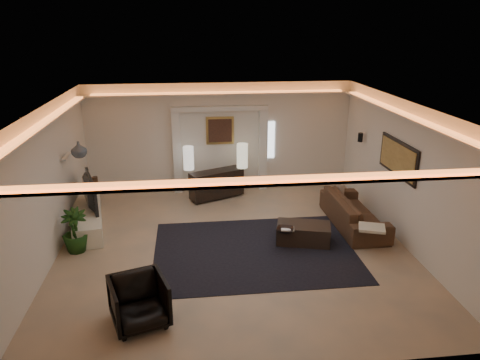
{
  "coord_description": "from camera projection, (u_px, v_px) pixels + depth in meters",
  "views": [
    {
      "loc": [
        -0.82,
        -8.17,
        4.35
      ],
      "look_at": [
        0.2,
        0.6,
        1.25
      ],
      "focal_mm": 33.59,
      "sensor_mm": 36.0,
      "label": 1
    }
  ],
  "objects": [
    {
      "name": "console",
      "position": [
        217.0,
        184.0,
        11.65
      ],
      "size": [
        1.45,
        0.97,
        0.7
      ],
      "primitive_type": "cube",
      "rotation": [
        0.0,
        0.0,
        0.42
      ],
      "color": "black",
      "rests_on": "ground"
    },
    {
      "name": "painting_frame",
      "position": [
        220.0,
        130.0,
        11.9
      ],
      "size": [
        0.74,
        0.04,
        0.74
      ],
      "primitive_type": "cube",
      "color": "tan",
      "rests_on": "wall_back"
    },
    {
      "name": "pilaster_left",
      "position": [
        177.0,
        153.0,
        11.89
      ],
      "size": [
        0.22,
        0.2,
        2.2
      ],
      "primitive_type": "cube",
      "color": "silver",
      "rests_on": "ground"
    },
    {
      "name": "pilaster_right",
      "position": [
        263.0,
        150.0,
        12.14
      ],
      "size": [
        0.22,
        0.2,
        2.2
      ],
      "primitive_type": "cube",
      "color": "silver",
      "rests_on": "ground"
    },
    {
      "name": "figurine",
      "position": [
        95.0,
        183.0,
        10.99
      ],
      "size": [
        0.14,
        0.14,
        0.36
      ],
      "primitive_type": "cylinder",
      "rotation": [
        0.0,
        0.0,
        -0.03
      ],
      "color": "#4B3323",
      "rests_on": "media_ledge"
    },
    {
      "name": "tv",
      "position": [
        85.0,
        192.0,
        9.91
      ],
      "size": [
        1.29,
        0.57,
        0.75
      ],
      "primitive_type": "imported",
      "rotation": [
        0.0,
        0.0,
        1.89
      ],
      "color": "black",
      "rests_on": "media_ledge"
    },
    {
      "name": "coffee_table",
      "position": [
        303.0,
        233.0,
        9.35
      ],
      "size": [
        1.21,
        0.86,
        0.41
      ],
      "primitive_type": "cube",
      "rotation": [
        0.0,
        0.0,
        -0.26
      ],
      "color": "black",
      "rests_on": "ground"
    },
    {
      "name": "art_panel_frame",
      "position": [
        398.0,
        158.0,
        9.29
      ],
      "size": [
        0.04,
        1.64,
        0.74
      ],
      "primitive_type": "cube",
      "color": "black",
      "rests_on": "wall_right"
    },
    {
      "name": "wall_right",
      "position": [
        405.0,
        174.0,
        9.09
      ],
      "size": [
        0.0,
        7.0,
        7.0
      ],
      "primitive_type": "plane",
      "rotation": [
        1.57,
        0.0,
        -1.57
      ],
      "color": "silver",
      "rests_on": "ground"
    },
    {
      "name": "wall_left",
      "position": [
        46.0,
        188.0,
        8.33
      ],
      "size": [
        0.0,
        7.0,
        7.0
      ],
      "primitive_type": "plane",
      "rotation": [
        1.57,
        0.0,
        1.57
      ],
      "color": "silver",
      "rests_on": "ground"
    },
    {
      "name": "daylight_slit",
      "position": [
        270.0,
        140.0,
        12.15
      ],
      "size": [
        0.25,
        0.03,
        1.0
      ],
      "primitive_type": "cube",
      "color": "white",
      "rests_on": "wall_back"
    },
    {
      "name": "lamp_right",
      "position": [
        242.0,
        155.0,
        11.7
      ],
      "size": [
        0.35,
        0.35,
        0.64
      ],
      "primitive_type": "cylinder",
      "rotation": [
        0.0,
        0.0,
        0.26
      ],
      "color": "beige",
      "rests_on": "console"
    },
    {
      "name": "art_panel_gold",
      "position": [
        397.0,
        158.0,
        9.28
      ],
      "size": [
        0.02,
        1.5,
        0.62
      ],
      "primitive_type": "cube",
      "color": "tan",
      "rests_on": "wall_right"
    },
    {
      "name": "throw_blanket",
      "position": [
        372.0,
        228.0,
        8.8
      ],
      "size": [
        0.61,
        0.55,
        0.05
      ],
      "primitive_type": "cube",
      "rotation": [
        0.0,
        0.0,
        -0.35
      ],
      "color": "beige",
      "rests_on": "sofa"
    },
    {
      "name": "wall_back",
      "position": [
        220.0,
        138.0,
        11.99
      ],
      "size": [
        7.0,
        0.0,
        7.0
      ],
      "primitive_type": "plane",
      "rotation": [
        1.57,
        0.0,
        0.0
      ],
      "color": "silver",
      "rests_on": "ground"
    },
    {
      "name": "magazine",
      "position": [
        288.0,
        229.0,
        9.04
      ],
      "size": [
        0.29,
        0.23,
        0.03
      ],
      "primitive_type": "cube",
      "rotation": [
        0.0,
        0.0,
        -0.17
      ],
      "color": "white",
      "rests_on": "coffee_table"
    },
    {
      "name": "alcove_header",
      "position": [
        220.0,
        108.0,
        11.63
      ],
      "size": [
        2.52,
        0.2,
        0.12
      ],
      "primitive_type": "cube",
      "color": "silver",
      "rests_on": "wall_back"
    },
    {
      "name": "wall_sconce",
      "position": [
        360.0,
        137.0,
        11.06
      ],
      "size": [
        0.12,
        0.12,
        0.22
      ],
      "primitive_type": "cylinder",
      "color": "black",
      "rests_on": "wall_right"
    },
    {
      "name": "painting_canvas",
      "position": [
        220.0,
        131.0,
        11.87
      ],
      "size": [
        0.62,
        0.02,
        0.62
      ],
      "primitive_type": "cube",
      "color": "#4C2D1E",
      "rests_on": "wall_back"
    },
    {
      "name": "bowl",
      "position": [
        285.0,
        230.0,
        8.93
      ],
      "size": [
        0.44,
        0.44,
        0.08
      ],
      "primitive_type": "imported",
      "rotation": [
        0.0,
        0.0,
        -0.35
      ],
      "color": "black",
      "rests_on": "coffee_table"
    },
    {
      "name": "floor",
      "position": [
        234.0,
        247.0,
        9.19
      ],
      "size": [
        7.0,
        7.0,
        0.0
      ],
      "primitive_type": "plane",
      "color": "tan",
      "rests_on": "ground"
    },
    {
      "name": "lamp_left",
      "position": [
        188.0,
        157.0,
        11.55
      ],
      "size": [
        0.29,
        0.29,
        0.61
      ],
      "primitive_type": "cylinder",
      "rotation": [
        0.0,
        0.0,
        0.08
      ],
      "color": "silver",
      "rests_on": "console"
    },
    {
      "name": "area_rug",
      "position": [
        254.0,
        251.0,
        9.05
      ],
      "size": [
        4.0,
        3.0,
        0.01
      ],
      "primitive_type": "cube",
      "color": "black",
      "rests_on": "ground"
    },
    {
      "name": "cove_soffit",
      "position": [
        233.0,
        121.0,
        8.32
      ],
      "size": [
        7.0,
        7.0,
        0.04
      ],
      "primitive_type": "cube",
      "color": "silver",
      "rests_on": "ceiling"
    },
    {
      "name": "media_ledge",
      "position": [
        88.0,
        218.0,
        10.04
      ],
      "size": [
        1.01,
        2.39,
        0.44
      ],
      "primitive_type": "cube",
      "rotation": [
        0.0,
        0.0,
        0.19
      ],
      "color": "silver",
      "rests_on": "ground"
    },
    {
      "name": "ceiling",
      "position": [
        233.0,
        106.0,
        8.23
      ],
      "size": [
        7.0,
        7.0,
        0.0
      ],
      "primitive_type": "plane",
      "rotation": [
        3.14,
        0.0,
        0.0
      ],
      "color": "white",
      "rests_on": "ground"
    },
    {
      "name": "plant",
      "position": [
        75.0,
        231.0,
        8.91
      ],
      "size": [
        0.61,
        0.61,
        0.89
      ],
      "primitive_type": "imported",
      "rotation": [
        0.0,
        0.0,
        0.25
      ],
      "color": "#183910",
      "rests_on": "ground"
    },
    {
      "name": "wall_front",
      "position": [
        263.0,
        276.0,
        5.43
      ],
      "size": [
        7.0,
        0.0,
        7.0
      ],
      "primitive_type": "plane",
      "rotation": [
        -1.57,
        0.0,
        0.0
      ],
      "color": "silver",
      "rests_on": "ground"
    },
    {
      "name": "armchair",
      "position": [
        139.0,
        302.0,
        6.76
      ],
      "size": [
        1.02,
        1.04,
        0.75
      ],
      "primitive_type": "imported",
      "rotation": [
        0.0,
        0.0,
        0.32
      ],
      "color": "#372F24",
      "rests_on": "ground"
    },
    {
      "name": "sofa",
      "position": [
        354.0,
        212.0,
        10.1
      ],
      "size": [
        2.29,
        0.91,
        0.67
      ],
      "primitive_type": "imported",
      "rotation": [
        0.0,
        0.0,
        1.58
      ],
      "color": "#502B20",
      "rests_on": "ground"
    },
    {
      "name": "ginger_jar",
      "position": [
        79.0,
        149.0,
        9.4
      ],
      "size": [
        0.36,
        0.36,
        0.34
      ],
      "primitive_type": "imported",
      "rotation": [
        0.0,
        0.0,
        0.11
      ],
      "color": "slate",
      "rests_on": "wall_niche"
    },
    {
      "name": "throw_pillow",
      "position": [
        340.0,
        189.0,
        10.82
      ],
      "size": [
        0.11,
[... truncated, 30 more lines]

